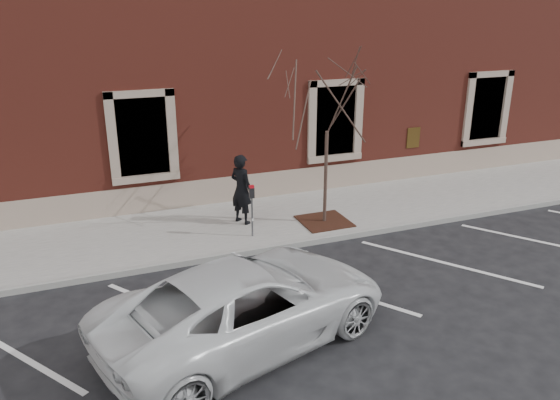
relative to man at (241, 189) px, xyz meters
name	(u,v)px	position (x,y,z in m)	size (l,w,h in m)	color
ground	(288,248)	(0.69, -1.73, -1.13)	(120.00, 120.00, 0.00)	#28282B
sidewalk_near	(265,221)	(0.69, 0.02, -1.05)	(40.00, 3.50, 0.15)	#BCB8B1
curb_near	(289,246)	(0.69, -1.78, -1.05)	(40.00, 0.12, 0.15)	#9E9E99
parking_stripes	(326,286)	(0.69, -3.93, -1.12)	(28.00, 4.40, 0.01)	silver
building_civic	(208,60)	(0.69, 6.01, 2.87)	(40.00, 8.62, 8.00)	maroon
man	(241,189)	(0.00, 0.00, 0.00)	(0.71, 0.47, 1.95)	black
parking_meter	(252,201)	(-0.04, -1.02, 0.00)	(0.13, 0.10, 1.40)	#595B60
tree_grate	(324,221)	(2.15, -0.80, -0.96)	(1.32, 1.32, 0.03)	#371911
sapling	(328,105)	(2.15, -0.80, 2.30)	(2.81, 2.81, 4.69)	#4C352E
white_truck	(247,304)	(-1.55, -5.25, -0.35)	(2.57, 5.57, 1.55)	silver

